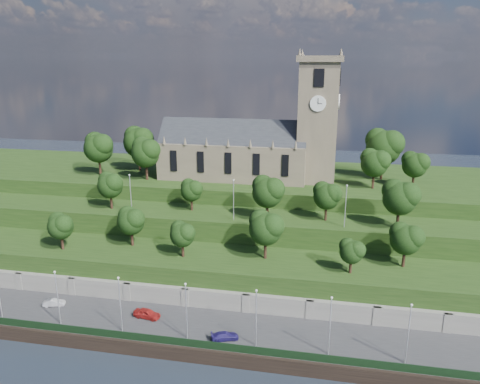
% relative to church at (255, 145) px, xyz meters
% --- Properties ---
extents(ground, '(320.00, 320.00, 0.00)m').
position_rel_church_xyz_m(ground, '(-0.79, -45.98, -22.52)').
color(ground, black).
rests_on(ground, ground).
extents(promenade, '(160.00, 12.00, 2.00)m').
position_rel_church_xyz_m(promenade, '(-0.79, -39.98, -21.52)').
color(promenade, '#2D2D30').
rests_on(promenade, ground).
extents(quay_wall, '(160.00, 0.50, 2.20)m').
position_rel_church_xyz_m(quay_wall, '(-0.79, -46.03, -21.42)').
color(quay_wall, black).
rests_on(quay_wall, ground).
extents(fence, '(160.00, 0.10, 1.20)m').
position_rel_church_xyz_m(fence, '(-0.79, -45.38, -19.92)').
color(fence, black).
rests_on(fence, promenade).
extents(retaining_wall, '(160.00, 2.10, 5.00)m').
position_rel_church_xyz_m(retaining_wall, '(-0.79, -34.01, -20.02)').
color(retaining_wall, slate).
rests_on(retaining_wall, ground).
extents(embankment_lower, '(160.00, 12.00, 8.00)m').
position_rel_church_xyz_m(embankment_lower, '(-0.79, -27.98, -18.52)').
color(embankment_lower, '#1C3411').
rests_on(embankment_lower, ground).
extents(embankment_upper, '(160.00, 10.00, 12.00)m').
position_rel_church_xyz_m(embankment_upper, '(-0.79, -16.98, -16.52)').
color(embankment_upper, '#1C3411').
rests_on(embankment_upper, ground).
extents(hilltop, '(160.00, 32.00, 15.00)m').
position_rel_church_xyz_m(hilltop, '(-0.79, 4.02, -15.02)').
color(hilltop, '#1C3411').
rests_on(hilltop, ground).
extents(church, '(38.60, 12.35, 27.60)m').
position_rel_church_xyz_m(church, '(0.00, 0.00, 0.00)').
color(church, brown).
rests_on(church, hilltop).
extents(trees_lower, '(63.80, 8.75, 8.40)m').
position_rel_church_xyz_m(trees_lower, '(0.57, -27.53, -9.57)').
color(trees_lower, black).
rests_on(trees_lower, embankment_lower).
extents(trees_upper, '(60.17, 8.03, 8.76)m').
position_rel_church_xyz_m(trees_upper, '(6.71, -18.15, -5.15)').
color(trees_upper, black).
rests_on(trees_upper, embankment_upper).
extents(trees_hilltop, '(74.64, 16.85, 11.19)m').
position_rel_church_xyz_m(trees_hilltop, '(-3.01, -0.68, -0.81)').
color(trees_hilltop, black).
rests_on(trees_hilltop, hilltop).
extents(lamp_posts_promenade, '(60.36, 0.36, 8.79)m').
position_rel_church_xyz_m(lamp_posts_promenade, '(-2.79, -43.48, -15.51)').
color(lamp_posts_promenade, '#B2B2B7').
rests_on(lamp_posts_promenade, promenade).
extents(lamp_posts_upper, '(40.36, 0.36, 7.77)m').
position_rel_church_xyz_m(lamp_posts_upper, '(-0.79, -19.98, -6.03)').
color(lamp_posts_upper, '#B2B2B7').
rests_on(lamp_posts_upper, embankment_upper).
extents(car_left, '(4.45, 2.32, 1.45)m').
position_rel_church_xyz_m(car_left, '(-10.54, -39.35, -19.80)').
color(car_left, '#A11D1A').
rests_on(car_left, promenade).
extents(car_middle, '(3.62, 2.09, 1.13)m').
position_rel_church_xyz_m(car_middle, '(-26.78, -38.82, -19.96)').
color(car_middle, '#99989C').
rests_on(car_middle, promenade).
extents(car_right, '(4.28, 2.93, 1.15)m').
position_rel_church_xyz_m(car_right, '(2.60, -42.76, -19.95)').
color(car_right, navy).
rests_on(car_right, promenade).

